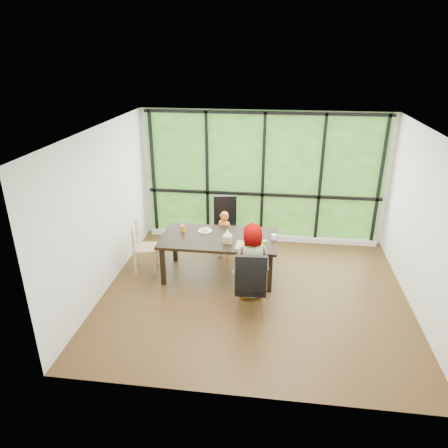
{
  "coord_description": "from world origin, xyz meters",
  "views": [
    {
      "loc": [
        0.27,
        -5.94,
        3.8
      ],
      "look_at": [
        -0.57,
        0.43,
        1.05
      ],
      "focal_mm": 33.13,
      "sensor_mm": 36.0,
      "label": 1
    }
  ],
  "objects": [
    {
      "name": "ground",
      "position": [
        0.0,
        0.0,
        0.0
      ],
      "size": [
        5.0,
        5.0,
        0.0
      ],
      "primitive_type": "plane",
      "color": "black",
      "rests_on": "ground"
    },
    {
      "name": "back_wall",
      "position": [
        0.0,
        2.25,
        1.35
      ],
      "size": [
        5.0,
        0.0,
        5.0
      ],
      "primitive_type": "plane",
      "rotation": [
        1.57,
        0.0,
        0.0
      ],
      "color": "silver",
      "rests_on": "ground"
    },
    {
      "name": "foliage_backdrop",
      "position": [
        0.0,
        2.23,
        1.35
      ],
      "size": [
        4.8,
        0.02,
        2.65
      ],
      "primitive_type": "cube",
      "color": "#27531D",
      "rests_on": "back_wall"
    },
    {
      "name": "window_mullions",
      "position": [
        0.0,
        2.19,
        1.35
      ],
      "size": [
        4.8,
        0.06,
        2.65
      ],
      "primitive_type": null,
      "color": "black",
      "rests_on": "back_wall"
    },
    {
      "name": "window_sill",
      "position": [
        0.0,
        2.15,
        0.05
      ],
      "size": [
        4.8,
        0.12,
        0.1
      ],
      "primitive_type": "cube",
      "color": "silver",
      "rests_on": "ground"
    },
    {
      "name": "dining_table",
      "position": [
        -0.67,
        0.53,
        0.38
      ],
      "size": [
        2.04,
        1.09,
        0.75
      ],
      "primitive_type": "cube",
      "rotation": [
        0.0,
        0.0,
        0.01
      ],
      "color": "black",
      "rests_on": "ground"
    },
    {
      "name": "chair_window_leather",
      "position": [
        -0.69,
        1.59,
        0.54
      ],
      "size": [
        0.53,
        0.53,
        1.08
      ],
      "primitive_type": "cube",
      "rotation": [
        0.0,
        0.0,
        0.17
      ],
      "color": "black",
      "rests_on": "ground"
    },
    {
      "name": "chair_interior_leather",
      "position": [
        -0.03,
        -0.54,
        0.54
      ],
      "size": [
        0.48,
        0.48,
        1.08
      ],
      "primitive_type": "cube",
      "rotation": [
        0.0,
        0.0,
        3.19
      ],
      "color": "black",
      "rests_on": "ground"
    },
    {
      "name": "chair_end_beech",
      "position": [
        -2.03,
        0.55,
        0.45
      ],
      "size": [
        0.45,
        0.47,
        0.9
      ],
      "primitive_type": "cube",
      "rotation": [
        0.0,
        0.0,
        1.71
      ],
      "color": "tan",
      "rests_on": "ground"
    },
    {
      "name": "child_toddler",
      "position": [
        -0.67,
        1.17,
        0.48
      ],
      "size": [
        0.42,
        0.36,
        0.97
      ],
      "primitive_type": "imported",
      "rotation": [
        0.0,
        0.0,
        -0.43
      ],
      "color": "#CF5E20",
      "rests_on": "ground"
    },
    {
      "name": "child_older",
      "position": [
        -0.07,
        -0.07,
        0.64
      ],
      "size": [
        0.72,
        0.58,
        1.28
      ],
      "primitive_type": "imported",
      "rotation": [
        0.0,
        0.0,
        3.45
      ],
      "color": "gray",
      "rests_on": "ground"
    },
    {
      "name": "placemat",
      "position": [
        -0.12,
        0.27,
        0.75
      ],
      "size": [
        0.45,
        0.33,
        0.01
      ],
      "primitive_type": "cube",
      "color": "tan",
      "rests_on": "dining_table"
    },
    {
      "name": "plate_far",
      "position": [
        -0.96,
        0.76,
        0.76
      ],
      "size": [
        0.25,
        0.25,
        0.02
      ],
      "primitive_type": "cylinder",
      "color": "white",
      "rests_on": "dining_table"
    },
    {
      "name": "plate_near",
      "position": [
        -0.09,
        0.29,
        0.76
      ],
      "size": [
        0.22,
        0.22,
        0.01
      ],
      "primitive_type": "cylinder",
      "color": "white",
      "rests_on": "dining_table"
    },
    {
      "name": "orange_cup",
      "position": [
        -1.35,
        0.7,
        0.81
      ],
      "size": [
        0.08,
        0.08,
        0.12
      ],
      "primitive_type": "cylinder",
      "color": "orange",
      "rests_on": "dining_table"
    },
    {
      "name": "green_cup",
      "position": [
        0.14,
        0.22,
        0.82
      ],
      "size": [
        0.08,
        0.08,
        0.13
      ],
      "primitive_type": "cylinder",
      "color": "#49C423",
      "rests_on": "dining_table"
    },
    {
      "name": "white_mug",
      "position": [
        0.28,
        0.57,
        0.8
      ],
      "size": [
        0.09,
        0.09,
        0.09
      ],
      "primitive_type": "cylinder",
      "color": "white",
      "rests_on": "dining_table"
    },
    {
      "name": "tissue_box",
      "position": [
        -0.5,
        0.35,
        0.81
      ],
      "size": [
        0.15,
        0.15,
        0.13
      ],
      "primitive_type": "cube",
      "color": "tan",
      "rests_on": "dining_table"
    },
    {
      "name": "crepe_rolls_far",
      "position": [
        -0.96,
        0.76,
        0.78
      ],
      "size": [
        0.15,
        0.12,
        0.04
      ],
      "primitive_type": null,
      "color": "tan",
      "rests_on": "plate_far"
    },
    {
      "name": "crepe_rolls_near",
      "position": [
        -0.09,
        0.29,
        0.78
      ],
      "size": [
        0.15,
        0.12,
        0.04
      ],
      "primitive_type": null,
      "color": "tan",
      "rests_on": "plate_near"
    },
    {
      "name": "straw_white",
      "position": [
        -1.35,
        0.7,
        0.91
      ],
      "size": [
        0.01,
        0.04,
        0.2
      ],
      "primitive_type": "cylinder",
      "rotation": [
        0.14,
        0.0,
        0.0
      ],
      "color": "white",
      "rests_on": "orange_cup"
    },
    {
      "name": "straw_pink",
      "position": [
        0.14,
        0.22,
        0.92
      ],
      "size": [
        0.01,
        0.04,
        0.2
      ],
      "primitive_type": "cylinder",
      "rotation": [
        0.14,
        0.0,
        0.0
      ],
      "color": "pink",
      "rests_on": "green_cup"
    },
    {
      "name": "tissue",
      "position": [
        -0.5,
        0.35,
        0.93
      ],
      "size": [
        0.12,
        0.12,
        0.11
      ],
      "primitive_type": "cone",
      "color": "white",
      "rests_on": "tissue_box"
    }
  ]
}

